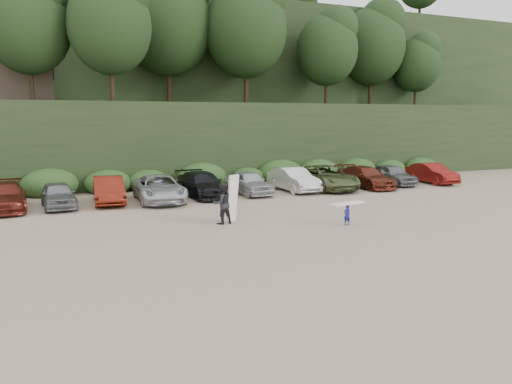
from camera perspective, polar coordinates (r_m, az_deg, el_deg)
name	(u,v)px	position (r m, az deg, el deg)	size (l,w,h in m)	color
ground	(273,231)	(21.92, 1.93, -4.52)	(120.00, 120.00, 0.00)	tan
hillside_backdrop	(126,57)	(56.28, -14.61, 14.71)	(90.00, 41.50, 28.00)	black
parked_cars	(194,186)	(30.89, -7.11, 0.70)	(39.61, 6.32, 1.64)	#B0B0B5
child_surfer	(347,210)	(23.40, 10.37, -2.01)	(1.83, 0.82, 1.06)	navy
adult_surfer	(223,203)	(23.32, -3.79, -1.26)	(1.44, 0.88, 2.29)	black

